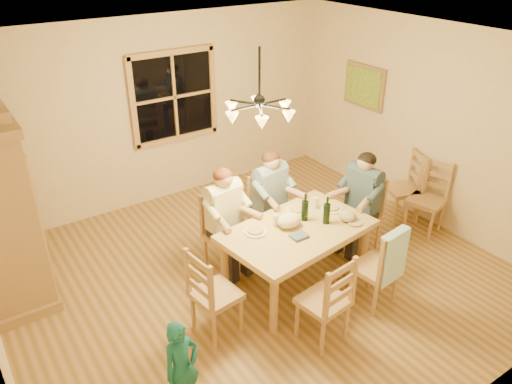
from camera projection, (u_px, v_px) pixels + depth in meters
floor at (259, 276)px, 5.97m from camera, size 5.50×5.50×0.00m
ceiling at (260, 46)px, 4.71m from camera, size 5.50×5.00×0.02m
wall_back at (161, 112)px, 7.17m from camera, size 5.50×0.02×2.70m
wall_right at (428, 125)px, 6.69m from camera, size 0.02×5.00×2.70m
window at (174, 97)px, 7.15m from camera, size 1.30×0.06×1.30m
painting at (364, 86)px, 7.44m from camera, size 0.06×0.78×0.64m
chandelier at (259, 110)px, 5.00m from camera, size 0.77×0.68×0.71m
dining_table at (297, 236)px, 5.54m from camera, size 1.76×1.20×0.76m
chair_far_left at (226, 247)px, 5.99m from camera, size 0.49×0.47×0.99m
chair_far_right at (271, 226)px, 6.41m from camera, size 0.49×0.47×0.99m
chair_near_left at (322, 313)px, 4.95m from camera, size 0.49×0.47×0.99m
chair_near_right at (373, 279)px, 5.43m from camera, size 0.49×0.47×0.99m
chair_end_left at (217, 306)px, 5.04m from camera, size 0.47×0.49×0.99m
chair_end_right at (359, 227)px, 6.37m from camera, size 0.47×0.49×0.99m
adult_woman at (225, 208)px, 5.73m from camera, size 0.43×0.46×0.87m
adult_plaid_man at (271, 189)px, 6.16m from camera, size 0.43×0.46×0.87m
adult_slate_man at (363, 190)px, 6.12m from camera, size 0.46×0.43×0.87m
towel at (392, 257)px, 5.12m from camera, size 0.39×0.15×0.58m
wine_bottle_a at (305, 207)px, 5.58m from camera, size 0.08×0.08×0.33m
wine_bottle_b at (327, 210)px, 5.52m from camera, size 0.08×0.08×0.33m
plate_woman at (256, 232)px, 5.42m from camera, size 0.26×0.26×0.02m
plate_plaid at (297, 211)px, 5.82m from camera, size 0.26×0.26×0.02m
plate_slate at (331, 209)px, 5.86m from camera, size 0.26×0.26×0.02m
wine_glass_a at (276, 220)px, 5.51m from camera, size 0.06×0.06×0.14m
wine_glass_b at (315, 203)px, 5.86m from camera, size 0.06×0.06×0.14m
cap at (348, 216)px, 5.63m from camera, size 0.20×0.20×0.11m
napkin at (299, 236)px, 5.33m from camera, size 0.20×0.16×0.03m
cloth_bundle at (289, 220)px, 5.49m from camera, size 0.28×0.22×0.15m
child at (182, 368)px, 4.12m from camera, size 0.37×0.28×0.93m
chair_spare_front at (424, 211)px, 6.75m from camera, size 0.52×0.54×0.99m
chair_spare_back at (401, 199)px, 7.05m from camera, size 0.55×0.56×0.99m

